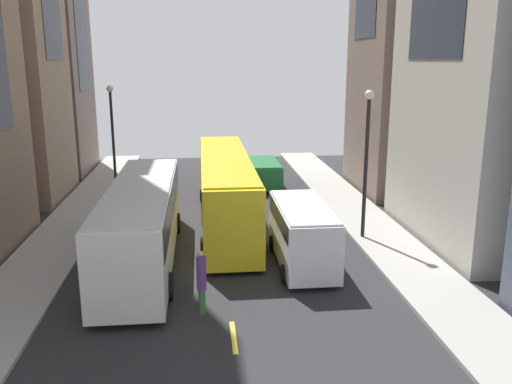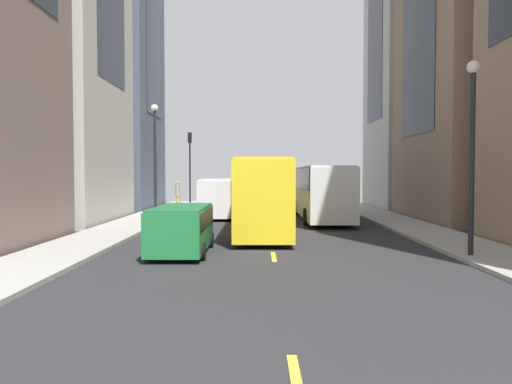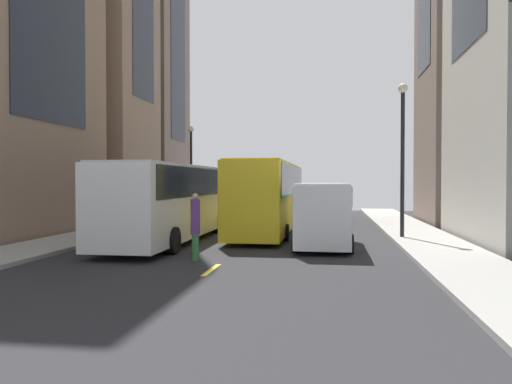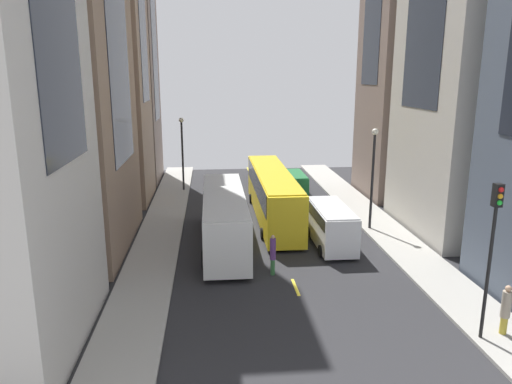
{
  "view_description": "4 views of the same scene",
  "coord_description": "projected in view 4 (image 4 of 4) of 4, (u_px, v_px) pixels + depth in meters",
  "views": [
    {
      "loc": [
        -0.86,
        -25.52,
        8.36
      ],
      "look_at": [
        1.99,
        1.97,
        1.53
      ],
      "focal_mm": 37.59,
      "sensor_mm": 36.0,
      "label": 1
    },
    {
      "loc": [
        0.54,
        27.93,
        2.95
      ],
      "look_at": [
        0.67,
        1.2,
        1.94
      ],
      "focal_mm": 34.94,
      "sensor_mm": 36.0,
      "label": 2
    },
    {
      "loc": [
        3.53,
        -25.0,
        2.65
      ],
      "look_at": [
        -0.36,
        0.94,
        2.09
      ],
      "focal_mm": 35.04,
      "sensor_mm": 36.0,
      "label": 3
    },
    {
      "loc": [
        -4.12,
        -32.96,
        10.59
      ],
      "look_at": [
        -1.12,
        -0.9,
        2.68
      ],
      "focal_mm": 33.96,
      "sensor_mm": 36.0,
      "label": 4
    }
  ],
  "objects": [
    {
      "name": "ground_plane",
      "position": [
        270.0,
        225.0,
        34.77
      ],
      "size": [
        42.32,
        42.32,
        0.0
      ],
      "primitive_type": "plane",
      "color": "#28282B"
    },
    {
      "name": "sidewalk_west",
      "position": [
        162.0,
        227.0,
        34.06
      ],
      "size": [
        2.93,
        44.0,
        0.15
      ],
      "primitive_type": "cube",
      "color": "#9E9B93",
      "rests_on": "ground"
    },
    {
      "name": "sidewalk_east",
      "position": [
        374.0,
        221.0,
        35.45
      ],
      "size": [
        2.93,
        44.0,
        0.15
      ],
      "primitive_type": "cube",
      "color": "#9E9B93",
      "rests_on": "ground"
    },
    {
      "name": "lane_stripe_1",
      "position": [
        296.0,
        287.0,
        24.62
      ],
      "size": [
        0.16,
        2.0,
        0.01
      ],
      "primitive_type": "cube",
      "color": "yellow",
      "rests_on": "ground"
    },
    {
      "name": "lane_stripe_2",
      "position": [
        270.0,
        225.0,
        34.77
      ],
      "size": [
        0.16,
        2.0,
        0.01
      ],
      "primitive_type": "cube",
      "color": "yellow",
      "rests_on": "ground"
    },
    {
      "name": "lane_stripe_3",
      "position": [
        257.0,
        191.0,
        44.92
      ],
      "size": [
        0.16,
        2.0,
        0.01
      ],
      "primitive_type": "cube",
      "color": "yellow",
      "rests_on": "ground"
    },
    {
      "name": "lane_stripe_4",
      "position": [
        248.0,
        169.0,
        55.08
      ],
      "size": [
        0.16,
        2.0,
        0.01
      ],
      "primitive_type": "cube",
      "color": "yellow",
      "rests_on": "ground"
    },
    {
      "name": "building_west_1",
      "position": [
        34.0,
        48.0,
        27.47
      ],
      "size": [
        9.41,
        11.39,
        23.97
      ],
      "color": "#937760",
      "rests_on": "ground"
    },
    {
      "name": "building_west_3",
      "position": [
        107.0,
        41.0,
        45.96
      ],
      "size": [
        8.81,
        7.15,
        27.21
      ],
      "color": "#7A665B",
      "rests_on": "ground"
    },
    {
      "name": "city_bus_white",
      "position": [
        224.0,
        214.0,
        30.4
      ],
      "size": [
        2.81,
        12.32,
        3.35
      ],
      "color": "silver",
      "rests_on": "ground"
    },
    {
      "name": "streetcar_yellow",
      "position": [
        273.0,
        191.0,
        35.86
      ],
      "size": [
        2.7,
        14.81,
        3.59
      ],
      "color": "yellow",
      "rests_on": "ground"
    },
    {
      "name": "delivery_van_white",
      "position": [
        331.0,
        223.0,
        30.15
      ],
      "size": [
        2.25,
        5.68,
        2.58
      ],
      "color": "white",
      "rests_on": "ground"
    },
    {
      "name": "car_green_0",
      "position": [
        294.0,
        181.0,
        44.23
      ],
      "size": [
        2.05,
        4.75,
        1.73
      ],
      "color": "#1E7238",
      "rests_on": "ground"
    },
    {
      "name": "pedestrian_crossing_mid",
      "position": [
        506.0,
        309.0,
        19.71
      ],
      "size": [
        0.38,
        0.38,
        2.13
      ],
      "rotation": [
        0.0,
        0.0,
        0.84
      ],
      "color": "gold",
      "rests_on": "ground"
    },
    {
      "name": "pedestrian_waiting_curb",
      "position": [
        273.0,
        254.0,
        25.89
      ],
      "size": [
        0.32,
        0.32,
        2.25
      ],
      "rotation": [
        0.0,
        0.0,
        3.6
      ],
      "color": "#336B38",
      "rests_on": "ground"
    },
    {
      "name": "traffic_light_near_corner",
      "position": [
        493.0,
        234.0,
        18.62
      ],
      "size": [
        0.32,
        0.44,
        6.41
      ],
      "color": "black",
      "rests_on": "ground"
    },
    {
      "name": "streetlamp_near",
      "position": [
        182.0,
        146.0,
        43.74
      ],
      "size": [
        0.44,
        0.44,
        6.61
      ],
      "color": "black",
      "rests_on": "ground"
    },
    {
      "name": "streetlamp_far",
      "position": [
        373.0,
        168.0,
        32.62
      ],
      "size": [
        0.44,
        0.44,
        6.9
      ],
      "color": "black",
      "rests_on": "ground"
    }
  ]
}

